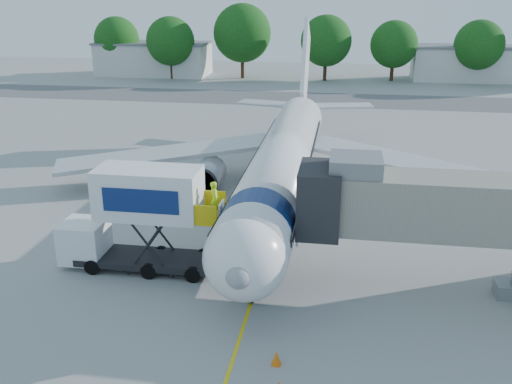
# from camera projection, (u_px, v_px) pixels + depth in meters

# --- Properties ---
(ground) EXTENTS (160.00, 160.00, 0.00)m
(ground) POSITION_uv_depth(u_px,v_px,m) (276.00, 224.00, 35.54)
(ground) COLOR #979895
(ground) RESTS_ON ground
(guidance_line) EXTENTS (0.15, 70.00, 0.01)m
(guidance_line) POSITION_uv_depth(u_px,v_px,m) (276.00, 224.00, 35.54)
(guidance_line) COLOR yellow
(guidance_line) RESTS_ON ground
(taxiway_strip) EXTENTS (120.00, 10.00, 0.01)m
(taxiway_strip) POSITION_uv_depth(u_px,v_px,m) (316.00, 99.00, 74.54)
(taxiway_strip) COLOR #59595B
(taxiway_strip) RESTS_ON ground
(aircraft) EXTENTS (34.17, 37.73, 11.35)m
(aircraft) POSITION_uv_depth(u_px,v_px,m) (284.00, 160.00, 38.36)
(aircraft) COLOR white
(aircraft) RESTS_ON ground
(jet_bridge) EXTENTS (13.90, 3.20, 6.60)m
(jet_bridge) POSITION_uv_depth(u_px,v_px,m) (430.00, 206.00, 26.38)
(jet_bridge) COLOR gray
(jet_bridge) RESTS_ON ground
(catering_hiloader) EXTENTS (8.53, 2.44, 5.50)m
(catering_hiloader) POSITION_uv_depth(u_px,v_px,m) (138.00, 219.00, 29.02)
(catering_hiloader) COLOR black
(catering_hiloader) RESTS_ON ground
(safety_cone_a) EXTENTS (0.39, 0.39, 0.62)m
(safety_cone_a) POSITION_uv_depth(u_px,v_px,m) (276.00, 358.00, 22.21)
(safety_cone_a) COLOR orange
(safety_cone_a) RESTS_ON ground
(outbuilding_left) EXTENTS (18.40, 8.40, 5.30)m
(outbuilding_left) POSITION_uv_depth(u_px,v_px,m) (154.00, 58.00, 94.49)
(outbuilding_left) COLOR silver
(outbuilding_left) RESTS_ON ground
(outbuilding_right) EXTENTS (16.40, 7.40, 5.30)m
(outbuilding_right) POSITION_uv_depth(u_px,v_px,m) (465.00, 63.00, 88.97)
(outbuilding_right) COLOR silver
(outbuilding_right) RESTS_ON ground
(tree_a) EXTENTS (7.36, 7.36, 9.38)m
(tree_a) POSITION_uv_depth(u_px,v_px,m) (117.00, 39.00, 93.70)
(tree_a) COLOR #382314
(tree_a) RESTS_ON ground
(tree_b) EXTENTS (7.55, 7.55, 9.63)m
(tree_b) POSITION_uv_depth(u_px,v_px,m) (170.00, 41.00, 89.28)
(tree_b) COLOR #382314
(tree_b) RESTS_ON ground
(tree_c) EXTENTS (9.06, 9.06, 11.55)m
(tree_c) POSITION_uv_depth(u_px,v_px,m) (242.00, 33.00, 89.44)
(tree_c) COLOR #382314
(tree_c) RESTS_ON ground
(tree_d) EXTENTS (7.81, 7.81, 9.96)m
(tree_d) POSITION_uv_depth(u_px,v_px,m) (326.00, 41.00, 87.51)
(tree_d) COLOR #382314
(tree_d) RESTS_ON ground
(tree_e) EXTENTS (7.19, 7.19, 9.16)m
(tree_e) POSITION_uv_depth(u_px,v_px,m) (394.00, 44.00, 87.28)
(tree_e) COLOR #382314
(tree_e) RESTS_ON ground
(tree_f) EXTENTS (7.35, 7.35, 9.37)m
(tree_f) POSITION_uv_depth(u_px,v_px,m) (479.00, 45.00, 85.12)
(tree_f) COLOR #382314
(tree_f) RESTS_ON ground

